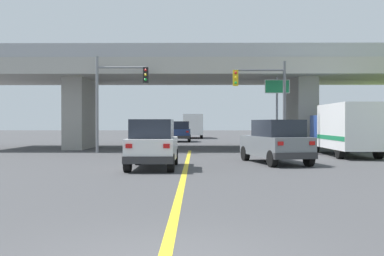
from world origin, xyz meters
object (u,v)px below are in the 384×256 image
object	(u,v)px
traffic_signal_nearside	(267,94)
traffic_signal_farside	(114,91)
box_truck	(346,128)
semi_truck_distant	(193,125)
suv_lead	(153,144)
suv_crossing	(276,142)
sedan_oncoming	(180,131)
highway_sign	(277,97)

from	to	relation	value
traffic_signal_nearside	traffic_signal_farside	world-z (taller)	traffic_signal_farside
box_truck	semi_truck_distant	bearing A→B (deg)	106.15
traffic_signal_nearside	box_truck	bearing A→B (deg)	-24.48
suv_lead	traffic_signal_nearside	bearing A→B (deg)	56.35
suv_crossing	box_truck	bearing A→B (deg)	32.48
suv_crossing	sedan_oncoming	size ratio (longest dim) A/B	1.08
suv_crossing	sedan_oncoming	xyz separation A→B (m)	(-5.27, 24.73, 0.00)
suv_crossing	box_truck	size ratio (longest dim) A/B	0.69
suv_lead	traffic_signal_nearside	world-z (taller)	traffic_signal_nearside
suv_lead	sedan_oncoming	bearing A→B (deg)	89.58
suv_crossing	semi_truck_distant	world-z (taller)	semi_truck_distant
suv_crossing	semi_truck_distant	size ratio (longest dim) A/B	0.69
highway_sign	semi_truck_distant	size ratio (longest dim) A/B	0.68
traffic_signal_nearside	traffic_signal_farside	xyz separation A→B (m)	(-9.46, 0.83, 0.21)
box_truck	traffic_signal_farside	bearing A→B (deg)	168.64
suv_crossing	sedan_oncoming	world-z (taller)	same
traffic_signal_nearside	semi_truck_distant	size ratio (longest dim) A/B	0.78
traffic_signal_farside	traffic_signal_nearside	bearing A→B (deg)	-5.02
suv_lead	box_truck	xyz separation A→B (m)	(10.27, 7.21, 0.55)
semi_truck_distant	sedan_oncoming	bearing A→B (deg)	-96.45
traffic_signal_farside	suv_crossing	bearing A→B (deg)	-40.55
traffic_signal_nearside	sedan_oncoming	bearing A→B (deg)	108.09
suv_crossing	box_truck	xyz separation A→B (m)	(4.81, 4.83, 0.55)
suv_crossing	highway_sign	world-z (taller)	highway_sign
suv_crossing	highway_sign	size ratio (longest dim) A/B	1.02
traffic_signal_nearside	semi_truck_distant	bearing A→B (deg)	99.23
sedan_oncoming	traffic_signal_nearside	bearing A→B (deg)	-71.91
box_truck	suv_crossing	bearing A→B (deg)	-134.86
traffic_signal_farside	box_truck	bearing A→B (deg)	-11.36
semi_truck_distant	suv_lead	bearing A→B (deg)	-92.14
sedan_oncoming	traffic_signal_farside	distance (m)	17.75
suv_lead	semi_truck_distant	distance (m)	37.86
suv_crossing	semi_truck_distant	bearing A→B (deg)	83.86
suv_lead	traffic_signal_nearside	distance (m)	11.27
sedan_oncoming	highway_sign	distance (m)	17.01
box_truck	traffic_signal_nearside	distance (m)	5.06
traffic_signal_farside	semi_truck_distant	xyz separation A→B (m)	(4.80, 27.87, -2.30)
box_truck	traffic_signal_nearside	xyz separation A→B (m)	(-4.20, 1.91, 2.07)
box_truck	semi_truck_distant	distance (m)	31.87
box_truck	highway_sign	size ratio (longest dim) A/B	1.48
sedan_oncoming	semi_truck_distant	xyz separation A→B (m)	(1.21, 10.72, 0.54)
suv_lead	semi_truck_distant	xyz separation A→B (m)	(1.41, 37.83, 0.54)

